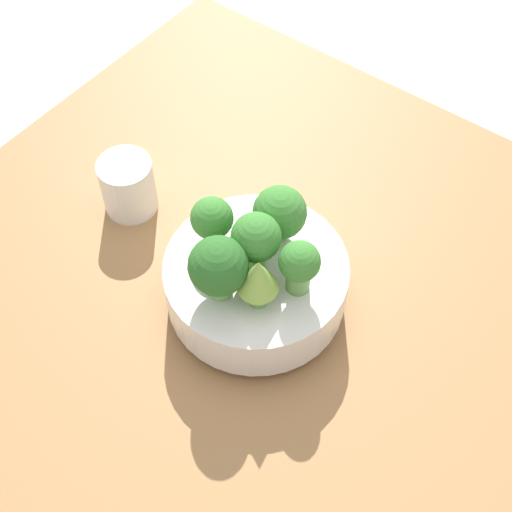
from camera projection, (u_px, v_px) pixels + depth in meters
ground_plane at (277, 325)px, 0.90m from camera, size 6.00×6.00×0.00m
table at (277, 318)px, 0.89m from camera, size 0.97×0.89×0.03m
bowl at (256, 282)px, 0.85m from camera, size 0.22×0.22×0.08m
broccoli_floret_front at (218, 267)px, 0.76m from camera, size 0.07×0.07×0.08m
broccoli_floret_back at (280, 213)px, 0.81m from camera, size 0.06×0.06×0.08m
romanesco_piece_near at (257, 277)px, 0.76m from camera, size 0.05×0.05×0.07m
broccoli_floret_left at (212, 220)px, 0.81m from camera, size 0.05×0.05×0.07m
broccoli_floret_center at (256, 239)px, 0.78m from camera, size 0.06×0.06×0.08m
broccoli_floret_right at (297, 267)px, 0.77m from camera, size 0.05×0.05×0.07m
cup at (128, 186)px, 0.94m from camera, size 0.07×0.07×0.08m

